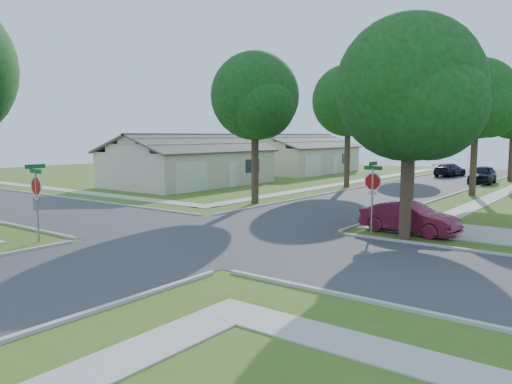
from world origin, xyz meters
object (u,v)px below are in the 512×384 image
Objects in this scene: stop_sign_ne at (373,185)px; house_nw_far at (300,159)px; tree_w_mid at (349,104)px; car_curb_east at (482,174)px; stop_sign_sw at (36,189)px; tree_e_near at (413,102)px; tree_w_near at (256,100)px; tree_e_mid at (477,102)px; house_nw_near at (190,166)px; car_driveway at (409,218)px; tree_ne_corner at (411,95)px; tree_w_far at (408,121)px; car_curb_west at (450,170)px.

stop_sign_ne is 0.22× the size of house_nw_far.
tree_w_mid is 13.53m from car_curb_east.
tree_e_near is at bearing 55.41° from stop_sign_sw.
tree_w_near is at bearing 180.00° from tree_e_near.
tree_e_mid reaches higher than car_curb_east.
car_curb_east is at bearing 99.38° from tree_e_mid.
house_nw_far is at bearing 116.27° from tree_w_near.
house_nw_near is 3.40× the size of car_driveway.
tree_e_mid is (9.46, 25.71, 4.22)m from stop_sign_sw.
stop_sign_sw is 0.34× the size of tree_ne_corner.
house_nw_near is at bearing 119.83° from stop_sign_sw.
tree_w_mid is 0.70× the size of house_nw_far.
tree_e_mid is at bearing -54.10° from tree_w_far.
house_nw_near reaches higher than stop_sign_sw.
house_nw_near is 24.64m from car_curb_east.
tree_e_near is at bearing 108.97° from car_curb_west.
tree_w_near is at bearing -89.99° from tree_w_far.
house_nw_far is 3.40× the size of car_driveway.
stop_sign_ne is at bearing -24.74° from tree_w_near.
house_nw_near is (-11.34, -19.01, -3.99)m from tree_w_far.
tree_w_mid reaches higher than tree_ne_corner.
tree_ne_corner is 5.11m from car_driveway.
stop_sign_sw is at bearing -90.23° from tree_w_near.
tree_w_far is 0.59× the size of house_nw_far.
stop_sign_sw is 0.36× the size of tree_e_near.
tree_e_mid reaches higher than car_curb_west.
stop_sign_sw is 14.85m from car_driveway.
car_driveway is at bearing -70.40° from tree_e_near.
tree_w_near is 1.04× the size of tree_ne_corner.
tree_w_far is 1.76× the size of car_curb_east.
tree_w_mid is 13.77m from house_nw_near.
tree_ne_corner is at bearing 38.84° from stop_sign_sw.
tree_ne_corner is at bearing 109.93° from car_curb_west.
stop_sign_ne is 0.66× the size of car_curb_west.
car_curb_east reaches higher than car_driveway.
house_nw_near is 23.97m from car_driveway.
house_nw_far reaches higher than stop_sign_sw.
car_curb_east is 7.44m from car_curb_west.
car_curb_east is (7.84, 21.43, -5.34)m from tree_w_near.
stop_sign_ne is at bearing -90.50° from car_curb_east.
car_driveway is (10.64, -3.51, -5.46)m from tree_w_near.
tree_ne_corner is 0.64× the size of house_nw_near.
stop_sign_sw is at bearing -60.17° from house_nw_near.
car_curb_west is at bearing 102.24° from tree_e_near.
tree_w_far is 0.93× the size of tree_ne_corner.
tree_ne_corner is (11.00, -4.80, -0.52)m from tree_w_near.
tree_e_near is 6.22m from car_driveway.
tree_ne_corner is 25.15m from house_nw_near.
tree_w_mid reaches higher than tree_e_mid.
tree_e_mid is 23.95m from house_nw_far.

